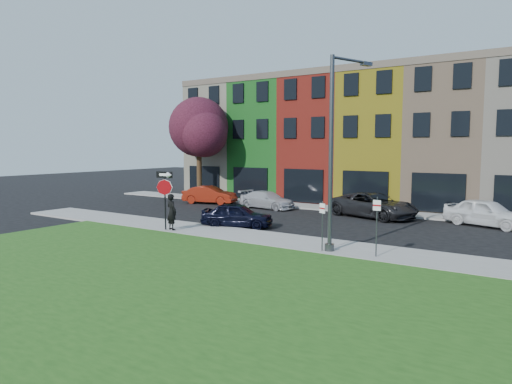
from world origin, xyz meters
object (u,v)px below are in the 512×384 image
Objects in this scene: stop_sign at (165,188)px; man at (172,212)px; street_lamp at (334,154)px; sedan_near at (237,215)px.

stop_sign reaches higher than man.
street_lamp reaches higher than man.
sedan_near is at bearing 178.11° from street_lamp.
stop_sign is at bearing 123.27° from sedan_near.
man is (0.36, 0.12, -1.25)m from stop_sign.
man reaches higher than sedan_near.
stop_sign is 1.31m from man.
stop_sign is 0.38× the size of street_lamp.
stop_sign is at bearing 34.71° from man.
street_lamp is (9.49, 0.39, 1.90)m from stop_sign.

